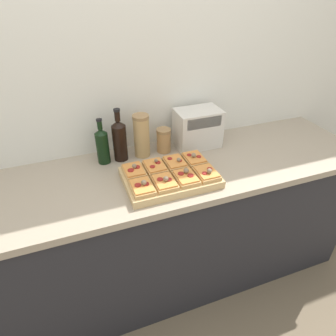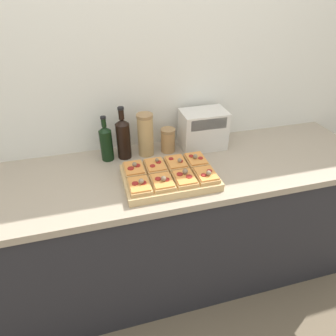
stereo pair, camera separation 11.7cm
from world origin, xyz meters
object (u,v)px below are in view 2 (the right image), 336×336
at_px(cutting_board, 169,178).
at_px(grain_jar_tall, 145,135).
at_px(grain_jar_short, 168,140).
at_px(toaster_oven, 203,129).
at_px(wine_bottle, 123,138).
at_px(olive_oil_bottle, 106,142).

height_order(cutting_board, grain_jar_tall, grain_jar_tall).
bearing_deg(grain_jar_short, toaster_oven, -0.22).
distance_m(wine_bottle, grain_jar_short, 0.27).
relative_size(cutting_board, grain_jar_tall, 1.87).
bearing_deg(olive_oil_bottle, grain_jar_tall, 0.00).
xyz_separation_m(grain_jar_tall, toaster_oven, (0.36, -0.00, -0.01)).
bearing_deg(toaster_oven, olive_oil_bottle, 179.92).
relative_size(wine_bottle, toaster_oven, 1.05).
distance_m(olive_oil_bottle, grain_jar_short, 0.37).
relative_size(cutting_board, grain_jar_short, 3.26).
bearing_deg(cutting_board, grain_jar_short, 76.24).
bearing_deg(toaster_oven, grain_jar_tall, 179.86).
distance_m(olive_oil_bottle, wine_bottle, 0.10).
xyz_separation_m(wine_bottle, toaster_oven, (0.49, -0.00, -0.01)).
height_order(olive_oil_bottle, grain_jar_tall, olive_oil_bottle).
height_order(cutting_board, toaster_oven, toaster_oven).
relative_size(grain_jar_tall, toaster_oven, 0.86).
height_order(wine_bottle, grain_jar_short, wine_bottle).
relative_size(wine_bottle, grain_jar_short, 2.12).
bearing_deg(grain_jar_short, wine_bottle, -180.00).
distance_m(grain_jar_tall, toaster_oven, 0.36).
relative_size(cutting_board, toaster_oven, 1.62).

